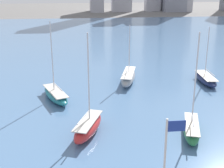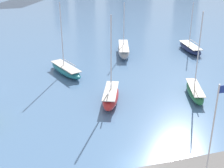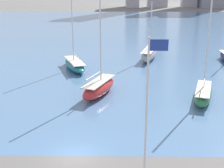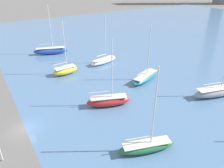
{
  "view_description": "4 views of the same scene",
  "coord_description": "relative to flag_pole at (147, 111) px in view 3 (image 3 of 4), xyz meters",
  "views": [
    {
      "loc": [
        0.09,
        -20.23,
        18.25
      ],
      "look_at": [
        4.58,
        18.27,
        5.3
      ],
      "focal_mm": 50.0,
      "sensor_mm": 36.0,
      "label": 1
    },
    {
      "loc": [
        -9.64,
        -24.02,
        21.0
      ],
      "look_at": [
        1.5,
        15.13,
        2.71
      ],
      "focal_mm": 50.0,
      "sensor_mm": 36.0,
      "label": 2
    },
    {
      "loc": [
        3.26,
        -22.53,
        13.5
      ],
      "look_at": [
        2.91,
        8.12,
        3.64
      ],
      "focal_mm": 50.0,
      "sensor_mm": 36.0,
      "label": 3
    },
    {
      "loc": [
        30.68,
        -2.81,
        22.17
      ],
      "look_at": [
        3.64,
        13.96,
        5.8
      ],
      "focal_mm": 35.0,
      "sensor_mm": 36.0,
      "label": 4
    }
  ],
  "objects": [
    {
      "name": "ground_plane",
      "position": [
        -5.33,
        3.99,
        -5.73
      ],
      "size": [
        500.0,
        500.0,
        0.0
      ],
      "primitive_type": "plane",
      "color": "#605E5B"
    },
    {
      "name": "sailboat_gray",
      "position": [
        4.26,
        38.71,
        -4.69
      ],
      "size": [
        5.07,
        10.66,
        10.52
      ],
      "rotation": [
        0.0,
        0.0,
        -0.28
      ],
      "color": "gray",
      "rests_on": "harbor_water"
    },
    {
      "name": "sailboat_red",
      "position": [
        -4.13,
        18.72,
        -4.68
      ],
      "size": [
        5.02,
        8.38,
        12.58
      ],
      "rotation": [
        0.0,
        0.0,
        -0.37
      ],
      "color": "#B72828",
      "rests_on": "harbor_water"
    },
    {
      "name": "sailboat_green",
      "position": [
        8.57,
        17.16,
        -4.85
      ],
      "size": [
        4.44,
        8.42,
        12.65
      ],
      "rotation": [
        0.0,
        0.0,
        -0.31
      ],
      "color": "#236B3D",
      "rests_on": "harbor_water"
    },
    {
      "name": "sailboat_teal",
      "position": [
        -8.8,
        31.32,
        -4.89
      ],
      "size": [
        5.58,
        9.72,
        12.37
      ],
      "rotation": [
        0.0,
        0.0,
        0.35
      ],
      "color": "#1E757F",
      "rests_on": "harbor_water"
    },
    {
      "name": "harbor_water",
      "position": [
        -5.33,
        73.99,
        -5.73
      ],
      "size": [
        180.0,
        140.0,
        0.0
      ],
      "color": "#4C7099",
      "rests_on": "ground_plane"
    },
    {
      "name": "flag_pole",
      "position": [
        0.0,
        0.0,
        0.0
      ],
      "size": [
        1.24,
        0.14,
        10.5
      ],
      "color": "silver",
      "rests_on": "ground_plane"
    }
  ]
}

